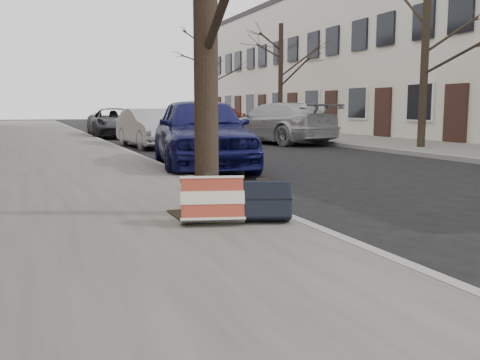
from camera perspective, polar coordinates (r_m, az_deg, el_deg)
name	(u,v)px	position (r m, az deg, el deg)	size (l,w,h in m)	color
ground	(437,234)	(5.86, 20.29, -5.44)	(120.00, 120.00, 0.00)	black
near_sidewalk	(31,145)	(19.25, -21.42, 3.53)	(5.00, 70.00, 0.12)	slate
far_sidewalk	(328,138)	(22.51, 9.36, 4.48)	(4.00, 70.00, 0.12)	slate
house_far	(419,57)	(26.52, 18.54, 12.32)	(6.70, 40.00, 7.20)	beige
dirt_patch	(214,215)	(5.84, -2.75, -3.74)	(0.85, 0.85, 0.01)	black
suitcase_red	(212,200)	(5.39, -2.98, -2.18)	(0.62, 0.17, 0.45)	maroon
suitcase_navy	(263,201)	(5.48, 2.50, -2.21)	(0.57, 0.18, 0.40)	black
car_near_front	(201,132)	(11.45, -4.15, 5.14)	(1.83, 4.55, 1.55)	#101149
car_near_mid	(150,128)	(17.77, -9.61, 5.49)	(1.33, 3.82, 1.26)	#A7AAAE
car_near_back	(115,123)	(24.22, -13.21, 5.97)	(2.12, 4.59, 1.28)	#333337
car_far_front	(276,123)	(19.60, 3.91, 6.08)	(2.06, 5.06, 1.47)	#A3A5AA
car_far_back	(214,119)	(26.93, -2.82, 6.51)	(1.71, 4.26, 1.45)	maroon
tree_far_a	(425,59)	(17.05, 19.10, 12.10)	(0.23, 0.23, 5.19)	black
tree_far_b	(281,79)	(25.10, 4.35, 10.70)	(0.22, 0.22, 4.97)	black
tree_far_c	(210,83)	(34.50, -3.25, 10.33)	(0.22, 0.22, 5.51)	black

